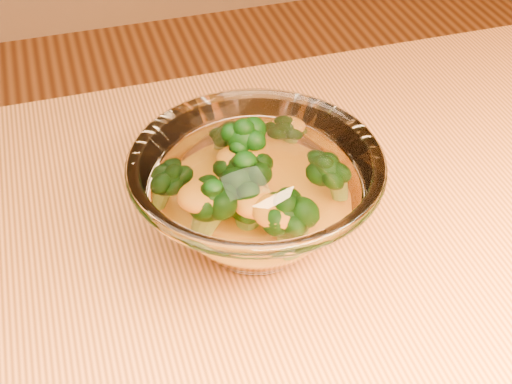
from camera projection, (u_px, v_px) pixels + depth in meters
glass_bowl at (256, 196)px, 0.59m from camera, size 0.21×0.21×0.09m
cheese_sauce at (256, 213)px, 0.61m from camera, size 0.11×0.11×0.03m
broccoli_heap at (250, 183)px, 0.59m from camera, size 0.15×0.15×0.08m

